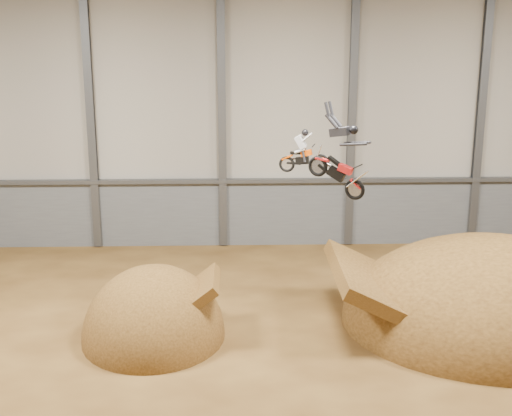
{
  "coord_description": "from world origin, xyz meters",
  "views": [
    {
      "loc": [
        -2.63,
        -21.51,
        12.01
      ],
      "look_at": [
        -1.9,
        4.0,
        5.02
      ],
      "focal_mm": 50.0,
      "sensor_mm": 36.0,
      "label": 1
    }
  ],
  "objects_px": {
    "fmx_rider_b": "(333,150)",
    "fmx_rider_a": "(305,149)",
    "takeoff_ramp": "(154,336)",
    "landing_ramp": "(490,323)"
  },
  "relations": [
    {
      "from": "fmx_rider_b",
      "to": "fmx_rider_a",
      "type": "bearing_deg",
      "value": 135.03
    },
    {
      "from": "takeoff_ramp",
      "to": "landing_ramp",
      "type": "relative_size",
      "value": 0.53
    },
    {
      "from": "takeoff_ramp",
      "to": "fmx_rider_a",
      "type": "height_order",
      "value": "fmx_rider_a"
    },
    {
      "from": "landing_ramp",
      "to": "fmx_rider_b",
      "type": "distance_m",
      "value": 10.66
    },
    {
      "from": "landing_ramp",
      "to": "fmx_rider_a",
      "type": "distance_m",
      "value": 10.4
    },
    {
      "from": "fmx_rider_a",
      "to": "fmx_rider_b",
      "type": "relative_size",
      "value": 0.65
    },
    {
      "from": "takeoff_ramp",
      "to": "fmx_rider_a",
      "type": "distance_m",
      "value": 9.23
    },
    {
      "from": "fmx_rider_a",
      "to": "fmx_rider_b",
      "type": "xyz_separation_m",
      "value": [
        0.66,
        -2.9,
        0.49
      ]
    },
    {
      "from": "landing_ramp",
      "to": "fmx_rider_a",
      "type": "xyz_separation_m",
      "value": [
        -7.58,
        0.12,
        7.12
      ]
    },
    {
      "from": "landing_ramp",
      "to": "fmx_rider_b",
      "type": "relative_size",
      "value": 4.07
    }
  ]
}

